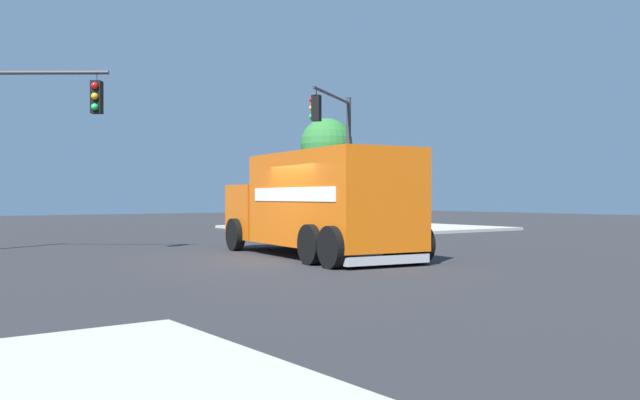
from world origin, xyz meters
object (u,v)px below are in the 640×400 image
Objects in this scene: pedestrian_near_corner at (396,206)px; shade_tree_near at (327,145)px; traffic_light_primary at (338,140)px; delivery_truck at (319,203)px.

pedestrian_near_corner is 6.04m from shade_tree_near.
shade_tree_near is at bearing -78.52° from pedestrian_near_corner.
traffic_light_primary is 3.23× the size of pedestrian_near_corner.
traffic_light_primary is 0.95× the size of shade_tree_near.
traffic_light_primary reaches higher than pedestrian_near_corner.
pedestrian_near_corner is 0.29× the size of shade_tree_near.
shade_tree_near is (-12.34, -16.18, 3.18)m from delivery_truck.
traffic_light_primary is at bearing 55.48° from shade_tree_near.
shade_tree_near reaches higher than traffic_light_primary.
traffic_light_primary is at bearing -131.33° from delivery_truck.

